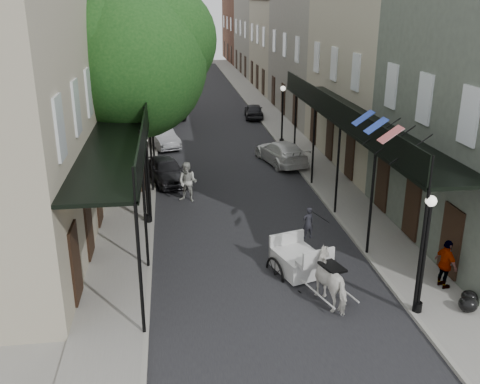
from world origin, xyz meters
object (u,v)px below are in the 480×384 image
object	(u,v)px
lamppost_left	(146,178)
car_right_near	(281,152)
lamppost_right_near	(424,253)
horse	(333,280)
car_right_far	(254,111)
carriage	(293,242)
car_left_near	(166,170)
car_left_mid	(162,137)
car_left_far	(162,116)
pedestrian_sidewalk_left	(152,122)
tree_near	(141,57)
pedestrian_sidewalk_right	(446,264)
lamppost_right_far	(282,114)
tree_far	(149,46)
pedestrian_walking	(188,182)

from	to	relation	value
lamppost_left	car_right_near	distance (m)	10.94
lamppost_right_near	horse	xyz separation A→B (m)	(-2.33, 1.00, -1.25)
lamppost_right_near	car_right_far	distance (m)	28.47
carriage	car_right_far	distance (m)	25.19
car_left_near	car_left_mid	xyz separation A→B (m)	(-0.27, 7.15, -0.01)
car_left_far	pedestrian_sidewalk_left	bearing A→B (deg)	-76.42
carriage	car_left_near	distance (m)	11.00
tree_near	pedestrian_sidewalk_left	distance (m)	12.54
pedestrian_sidewalk_left	pedestrian_sidewalk_right	distance (m)	24.26
car_left_mid	horse	bearing A→B (deg)	-93.07
lamppost_left	lamppost_right_far	xyz separation A→B (m)	(8.20, 12.00, 0.00)
car_right_near	pedestrian_sidewalk_right	bearing A→B (deg)	86.53
car_left_mid	car_right_near	xyz separation A→B (m)	(6.83, -4.60, 0.01)
tree_far	car_right_far	distance (m)	9.70
car_right_near	car_right_far	size ratio (longest dim) A/B	1.30
lamppost_right_near	horse	distance (m)	2.83
lamppost_right_near	car_right_near	bearing A→B (deg)	93.10
car_left_far	car_right_far	distance (m)	7.37
lamppost_left	car_left_mid	bearing A→B (deg)	87.73
pedestrian_sidewalk_left	car_left_mid	world-z (taller)	pedestrian_sidewalk_left
tree_far	car_right_far	xyz separation A→B (m)	(7.85, 2.25, -5.25)
lamppost_right_far	car_left_near	size ratio (longest dim) A/B	0.96
lamppost_left	pedestrian_sidewalk_right	bearing A→B (deg)	-34.88
horse	car_right_near	size ratio (longest dim) A/B	0.42
pedestrian_sidewalk_right	car_left_far	size ratio (longest dim) A/B	0.33
pedestrian_walking	car_left_mid	xyz separation A→B (m)	(-1.27, 10.09, -0.31)
tree_near	carriage	bearing A→B (deg)	-59.26
tree_near	pedestrian_sidewalk_right	distance (m)	15.66
car_left_far	car_right_far	bearing A→B (deg)	36.59
car_left_near	car_left_mid	bearing A→B (deg)	76.12
car_right_near	pedestrian_walking	bearing A→B (deg)	32.09
pedestrian_sidewalk_left	car_left_near	xyz separation A→B (m)	(0.90, -9.99, -0.33)
lamppost_right_far	pedestrian_walking	distance (m)	11.51
pedestrian_sidewalk_right	horse	bearing A→B (deg)	81.67
horse	pedestrian_sidewalk_left	bearing A→B (deg)	-92.14
pedestrian_sidewalk_left	car_right_near	bearing A→B (deg)	134.55
lamppost_right_near	car_left_near	world-z (taller)	lamppost_right_near
pedestrian_sidewalk_right	car_right_far	size ratio (longest dim) A/B	0.48
pedestrian_sidewalk_left	car_left_far	xyz separation A→B (m)	(0.63, 3.40, -0.30)
lamppost_right_near	pedestrian_sidewalk_right	bearing A→B (deg)	40.68
horse	pedestrian_walking	xyz separation A→B (m)	(-4.10, 9.52, 0.15)
tree_near	car_right_near	xyz separation A→B (m)	(7.43, 3.82, -5.83)
lamppost_right_near	horse	bearing A→B (deg)	156.78
pedestrian_walking	pedestrian_sidewalk_right	size ratio (longest dim) A/B	1.15
car_right_near	car_right_far	bearing A→B (deg)	-104.16
lamppost_right_far	pedestrian_walking	size ratio (longest dim) A/B	1.95
pedestrian_sidewalk_left	car_right_near	distance (m)	10.55
lamppost_right_far	pedestrian_sidewalk_right	xyz separation A→B (m)	(1.47, -18.74, -1.10)
lamppost_right_far	pedestrian_walking	bearing A→B (deg)	-124.16
lamppost_right_near	car_right_near	xyz separation A→B (m)	(-0.87, 16.00, -1.39)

